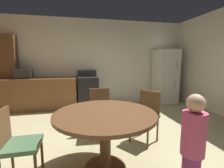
# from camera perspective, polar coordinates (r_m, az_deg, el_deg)

# --- Properties ---
(ground_plane) EXTENTS (14.00, 14.00, 0.00)m
(ground_plane) POSITION_cam_1_polar(r_m,az_deg,el_deg) (2.78, 3.50, -21.85)
(ground_plane) COLOR tan
(wall_back) EXTENTS (6.11, 0.12, 2.70)m
(wall_back) POSITION_cam_1_polar(r_m,az_deg,el_deg) (5.35, -5.28, 7.68)
(wall_back) COLOR silver
(wall_back) RESTS_ON ground
(kitchen_counter) EXTENTS (2.06, 0.60, 0.90)m
(kitchen_counter) POSITION_cam_1_polar(r_m,az_deg,el_deg) (5.11, -24.16, -3.19)
(kitchen_counter) COLOR brown
(kitchen_counter) RESTS_ON ground
(pantry_column) EXTENTS (0.44, 0.36, 2.10)m
(pantry_column) POSITION_cam_1_polar(r_m,az_deg,el_deg) (5.43, -32.54, 3.28)
(pantry_column) COLOR brown
(pantry_column) RESTS_ON ground
(oven_range) EXTENTS (0.60, 0.60, 1.10)m
(oven_range) POSITION_cam_1_polar(r_m,az_deg,el_deg) (5.01, -8.52, -2.57)
(oven_range) COLOR black
(oven_range) RESTS_ON ground
(refrigerator) EXTENTS (0.68, 0.68, 1.76)m
(refrigerator) POSITION_cam_1_polar(r_m,az_deg,el_deg) (5.68, 18.32, 2.58)
(refrigerator) COLOR silver
(refrigerator) RESTS_ON ground
(microwave) EXTENTS (0.44, 0.32, 0.26)m
(microwave) POSITION_cam_1_polar(r_m,az_deg,el_deg) (5.13, -28.85, 3.11)
(microwave) COLOR #2D2B28
(microwave) RESTS_ON kitchen_counter
(dining_table) EXTENTS (1.26, 1.26, 0.76)m
(dining_table) POSITION_cam_1_polar(r_m,az_deg,el_deg) (2.07, -2.47, -14.04)
(dining_table) COLOR brown
(dining_table) RESTS_ON ground
(chair_northeast) EXTENTS (0.56, 0.56, 0.87)m
(chair_northeast) POSITION_cam_1_polar(r_m,az_deg,el_deg) (2.89, 12.03, -9.95)
(chair_northeast) COLOR brown
(chair_northeast) RESTS_ON ground
(chair_north) EXTENTS (0.43, 0.43, 0.87)m
(chair_north) POSITION_cam_1_polar(r_m,az_deg,el_deg) (3.07, -4.30, -8.69)
(chair_north) COLOR brown
(chair_north) RESTS_ON ground
(chair_west) EXTENTS (0.40, 0.40, 0.87)m
(chair_west) POSITION_cam_1_polar(r_m,az_deg,el_deg) (2.19, -31.20, -16.99)
(chair_west) COLOR brown
(chair_west) RESTS_ON ground
(person_child) EXTENTS (0.31, 0.31, 1.09)m
(person_child) POSITION_cam_1_polar(r_m,az_deg,el_deg) (1.82, 26.62, -19.19)
(person_child) COLOR #8C337A
(person_child) RESTS_ON ground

